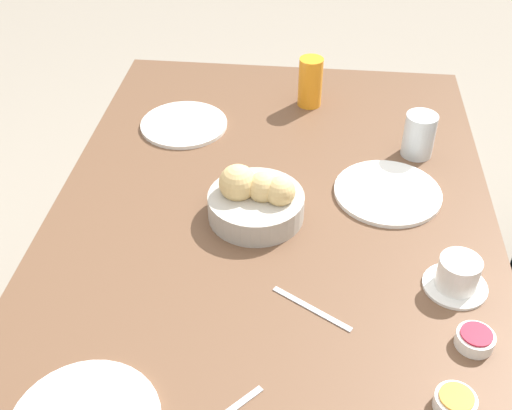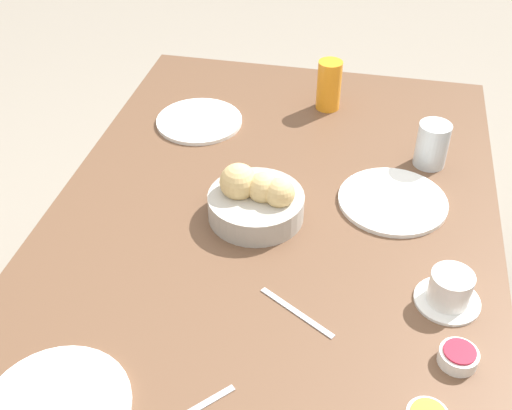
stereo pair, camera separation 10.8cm
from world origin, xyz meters
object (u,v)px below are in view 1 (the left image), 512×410
(jam_bowl_honey, at_px, (455,402))
(spoon_coffee, at_px, (231,410))
(bread_basket, at_px, (256,200))
(coffee_cup, at_px, (458,275))
(plate_near_left, at_px, (184,124))
(water_tumbler, at_px, (419,135))
(plate_far_center, at_px, (388,192))
(juice_glass, at_px, (310,82))
(fork_silver, at_px, (312,309))
(jam_bowl_berry, at_px, (475,339))

(jam_bowl_honey, bearing_deg, spoon_coffee, -82.97)
(bread_basket, height_order, coffee_cup, bread_basket)
(plate_near_left, height_order, water_tumbler, water_tumbler)
(plate_far_center, xyz_separation_m, water_tumbler, (-0.17, 0.08, 0.05))
(juice_glass, distance_m, fork_silver, 0.74)
(juice_glass, xyz_separation_m, jam_bowl_honey, (0.92, 0.26, -0.05))
(jam_bowl_berry, xyz_separation_m, spoon_coffee, (0.17, -0.39, -0.01))
(bread_basket, xyz_separation_m, spoon_coffee, (0.47, 0.01, -0.04))
(juice_glass, relative_size, jam_bowl_honey, 2.02)
(jam_bowl_honey, bearing_deg, jam_bowl_berry, 158.74)
(spoon_coffee, bearing_deg, jam_bowl_honey, 97.03)
(plate_near_left, xyz_separation_m, juice_glass, (-0.15, 0.31, 0.06))
(water_tumbler, distance_m, coffee_cup, 0.44)
(plate_near_left, xyz_separation_m, fork_silver, (0.59, 0.35, -0.00))
(water_tumbler, xyz_separation_m, coffee_cup, (0.44, 0.03, -0.02))
(bread_basket, bearing_deg, water_tumbler, 127.20)
(jam_bowl_berry, relative_size, fork_silver, 0.44)
(water_tumbler, relative_size, coffee_cup, 0.89)
(plate_far_center, xyz_separation_m, jam_bowl_berry, (0.41, 0.12, 0.01))
(plate_near_left, height_order, juice_glass, juice_glass)
(jam_bowl_berry, bearing_deg, plate_near_left, -135.64)
(plate_near_left, distance_m, juice_glass, 0.35)
(coffee_cup, distance_m, spoon_coffee, 0.49)
(jam_bowl_berry, relative_size, jam_bowl_honey, 1.00)
(spoon_coffee, bearing_deg, jam_bowl_berry, 113.50)
(plate_far_center, relative_size, jam_bowl_honey, 3.61)
(plate_far_center, bearing_deg, plate_near_left, -114.85)
(juice_glass, xyz_separation_m, water_tumbler, (0.21, 0.27, -0.01))
(bread_basket, height_order, spoon_coffee, bread_basket)
(plate_far_center, relative_size, coffee_cup, 1.97)
(bread_basket, height_order, fork_silver, bread_basket)
(plate_far_center, xyz_separation_m, fork_silver, (0.36, -0.15, -0.00))
(jam_bowl_berry, bearing_deg, coffee_cup, -174.22)
(plate_near_left, bearing_deg, fork_silver, 30.62)
(plate_near_left, distance_m, water_tumbler, 0.59)
(bread_basket, xyz_separation_m, jam_bowl_berry, (0.30, 0.41, -0.03))
(plate_near_left, height_order, jam_bowl_honey, jam_bowl_honey)
(water_tumbler, height_order, jam_bowl_honey, water_tumbler)
(juice_glass, distance_m, water_tumbler, 0.34)
(bread_basket, distance_m, water_tumbler, 0.45)
(spoon_coffee, bearing_deg, bread_basket, -178.60)
(fork_silver, bearing_deg, juice_glass, -177.28)
(jam_bowl_berry, height_order, spoon_coffee, jam_bowl_berry)
(water_tumbler, bearing_deg, bread_basket, -52.80)
(coffee_cup, bearing_deg, plate_far_center, -158.06)
(bread_basket, xyz_separation_m, plate_far_center, (-0.10, 0.28, -0.04))
(bread_basket, height_order, jam_bowl_honey, bread_basket)
(bread_basket, bearing_deg, plate_far_center, 110.35)
(jam_bowl_honey, xyz_separation_m, spoon_coffee, (0.04, -0.34, -0.01))
(plate_near_left, relative_size, juice_glass, 1.66)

